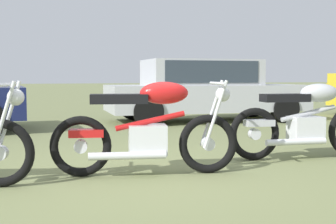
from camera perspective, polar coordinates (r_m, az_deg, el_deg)
name	(u,v)px	position (r m, az deg, el deg)	size (l,w,h in m)	color
ground_plane	(148,174)	(4.95, -2.57, -7.82)	(120.00, 120.00, 0.00)	olive
motorcycle_red	(148,129)	(4.85, -2.55, -2.15)	(1.99, 0.71, 1.02)	black
motorcycle_silver	(306,121)	(6.11, 16.96, -1.04)	(2.03, 0.64, 1.02)	black
car_silver	(204,87)	(10.64, 4.50, 3.13)	(4.67, 2.03, 1.43)	#B2B5BA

